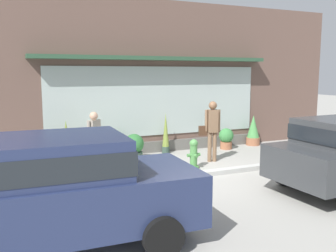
{
  "coord_description": "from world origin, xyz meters",
  "views": [
    {
      "loc": [
        -4.58,
        -8.21,
        2.59
      ],
      "look_at": [
        -0.38,
        1.2,
        1.11
      ],
      "focal_mm": 40.03,
      "sensor_mm": 36.0,
      "label": 1
    }
  ],
  "objects_px": {
    "pedestrian_with_handbag": "(212,127)",
    "parked_car_navy": "(55,187)",
    "potted_plant_low_front": "(253,131)",
    "potted_plant_doorstep": "(67,143)",
    "fire_hydrant": "(194,154)",
    "potted_plant_window_left": "(134,146)",
    "potted_plant_near_hydrant": "(166,134)",
    "potted_plant_window_center": "(226,138)",
    "potted_plant_window_right": "(103,147)",
    "pedestrian_passerby": "(94,138)"
  },
  "relations": [
    {
      "from": "parked_car_navy",
      "to": "potted_plant_window_left",
      "type": "bearing_deg",
      "value": 61.95
    },
    {
      "from": "fire_hydrant",
      "to": "pedestrian_passerby",
      "type": "xyz_separation_m",
      "value": [
        -2.55,
        0.67,
        0.52
      ]
    },
    {
      "from": "fire_hydrant",
      "to": "pedestrian_with_handbag",
      "type": "relative_size",
      "value": 0.45
    },
    {
      "from": "potted_plant_near_hydrant",
      "to": "potted_plant_low_front",
      "type": "bearing_deg",
      "value": -0.47
    },
    {
      "from": "pedestrian_with_handbag",
      "to": "potted_plant_low_front",
      "type": "relative_size",
      "value": 1.64
    },
    {
      "from": "potted_plant_doorstep",
      "to": "potted_plant_window_left",
      "type": "distance_m",
      "value": 1.96
    },
    {
      "from": "potted_plant_low_front",
      "to": "potted_plant_doorstep",
      "type": "relative_size",
      "value": 0.85
    },
    {
      "from": "fire_hydrant",
      "to": "pedestrian_with_handbag",
      "type": "bearing_deg",
      "value": 29.39
    },
    {
      "from": "parked_car_navy",
      "to": "potted_plant_window_center",
      "type": "relative_size",
      "value": 5.9
    },
    {
      "from": "potted_plant_doorstep",
      "to": "potted_plant_low_front",
      "type": "bearing_deg",
      "value": 1.71
    },
    {
      "from": "pedestrian_with_handbag",
      "to": "potted_plant_near_hydrant",
      "type": "relative_size",
      "value": 1.35
    },
    {
      "from": "fire_hydrant",
      "to": "parked_car_navy",
      "type": "height_order",
      "value": "parked_car_navy"
    },
    {
      "from": "potted_plant_window_right",
      "to": "potted_plant_window_left",
      "type": "xyz_separation_m",
      "value": [
        0.87,
        -0.25,
        -0.01
      ]
    },
    {
      "from": "potted_plant_low_front",
      "to": "potted_plant_window_center",
      "type": "distance_m",
      "value": 1.29
    },
    {
      "from": "pedestrian_passerby",
      "to": "fire_hydrant",
      "type": "bearing_deg",
      "value": -47.89
    },
    {
      "from": "parked_car_navy",
      "to": "potted_plant_window_center",
      "type": "distance_m",
      "value": 8.15
    },
    {
      "from": "parked_car_navy",
      "to": "potted_plant_doorstep",
      "type": "xyz_separation_m",
      "value": [
        0.97,
        5.16,
        -0.32
      ]
    },
    {
      "from": "pedestrian_passerby",
      "to": "potted_plant_window_right",
      "type": "height_order",
      "value": "pedestrian_passerby"
    },
    {
      "from": "fire_hydrant",
      "to": "potted_plant_doorstep",
      "type": "bearing_deg",
      "value": 148.96
    },
    {
      "from": "potted_plant_window_left",
      "to": "potted_plant_window_center",
      "type": "xyz_separation_m",
      "value": [
        3.38,
        0.22,
        -0.02
      ]
    },
    {
      "from": "parked_car_navy",
      "to": "potted_plant_window_left",
      "type": "xyz_separation_m",
      "value": [
        2.9,
        4.94,
        -0.54
      ]
    },
    {
      "from": "potted_plant_doorstep",
      "to": "potted_plant_near_hydrant",
      "type": "xyz_separation_m",
      "value": [
        3.16,
        0.22,
        0.02
      ]
    },
    {
      "from": "fire_hydrant",
      "to": "potted_plant_window_right",
      "type": "relative_size",
      "value": 1.08
    },
    {
      "from": "pedestrian_with_handbag",
      "to": "parked_car_navy",
      "type": "height_order",
      "value": "pedestrian_with_handbag"
    },
    {
      "from": "potted_plant_near_hydrant",
      "to": "potted_plant_window_left",
      "type": "bearing_deg",
      "value": -160.13
    },
    {
      "from": "potted_plant_window_center",
      "to": "pedestrian_passerby",
      "type": "bearing_deg",
      "value": -166.11
    },
    {
      "from": "parked_car_navy",
      "to": "potted_plant_near_hydrant",
      "type": "distance_m",
      "value": 6.8
    },
    {
      "from": "potted_plant_low_front",
      "to": "potted_plant_window_left",
      "type": "bearing_deg",
      "value": -174.88
    },
    {
      "from": "potted_plant_doorstep",
      "to": "potted_plant_window_left",
      "type": "xyz_separation_m",
      "value": [
        1.93,
        -0.22,
        -0.21
      ]
    },
    {
      "from": "fire_hydrant",
      "to": "potted_plant_window_left",
      "type": "relative_size",
      "value": 1.03
    },
    {
      "from": "potted_plant_doorstep",
      "to": "parked_car_navy",
      "type": "bearing_deg",
      "value": -100.64
    },
    {
      "from": "pedestrian_with_handbag",
      "to": "potted_plant_window_left",
      "type": "distance_m",
      "value": 2.38
    },
    {
      "from": "pedestrian_passerby",
      "to": "potted_plant_window_center",
      "type": "bearing_deg",
      "value": -19.34
    },
    {
      "from": "potted_plant_window_center",
      "to": "parked_car_navy",
      "type": "bearing_deg",
      "value": -140.6
    },
    {
      "from": "potted_plant_doorstep",
      "to": "pedestrian_with_handbag",
      "type": "bearing_deg",
      "value": -19.44
    },
    {
      "from": "pedestrian_with_handbag",
      "to": "potted_plant_doorstep",
      "type": "xyz_separation_m",
      "value": [
        -3.92,
        1.38,
        -0.42
      ]
    },
    {
      "from": "potted_plant_window_left",
      "to": "potted_plant_near_hydrant",
      "type": "distance_m",
      "value": 1.33
    },
    {
      "from": "potted_plant_window_left",
      "to": "potted_plant_window_center",
      "type": "bearing_deg",
      "value": 3.7
    },
    {
      "from": "pedestrian_with_handbag",
      "to": "potted_plant_window_left",
      "type": "height_order",
      "value": "pedestrian_with_handbag"
    },
    {
      "from": "parked_car_navy",
      "to": "potted_plant_window_left",
      "type": "relative_size",
      "value": 5.39
    },
    {
      "from": "pedestrian_with_handbag",
      "to": "parked_car_navy",
      "type": "bearing_deg",
      "value": 48.81
    },
    {
      "from": "parked_car_navy",
      "to": "potted_plant_near_hydrant",
      "type": "bearing_deg",
      "value": 54.89
    },
    {
      "from": "pedestrian_passerby",
      "to": "parked_car_navy",
      "type": "xyz_separation_m",
      "value": [
        -1.5,
        -3.98,
        0.01
      ]
    },
    {
      "from": "parked_car_navy",
      "to": "potted_plant_near_hydrant",
      "type": "height_order",
      "value": "parked_car_navy"
    },
    {
      "from": "potted_plant_window_left",
      "to": "fire_hydrant",
      "type": "bearing_deg",
      "value": -54.92
    },
    {
      "from": "pedestrian_passerby",
      "to": "potted_plant_window_center",
      "type": "distance_m",
      "value": 4.96
    },
    {
      "from": "potted_plant_near_hydrant",
      "to": "pedestrian_with_handbag",
      "type": "bearing_deg",
      "value": -64.83
    },
    {
      "from": "pedestrian_with_handbag",
      "to": "potted_plant_window_right",
      "type": "bearing_deg",
      "value": -15.19
    },
    {
      "from": "parked_car_navy",
      "to": "potted_plant_window_right",
      "type": "distance_m",
      "value": 5.6
    },
    {
      "from": "potted_plant_window_right",
      "to": "potted_plant_near_hydrant",
      "type": "height_order",
      "value": "potted_plant_near_hydrant"
    }
  ]
}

